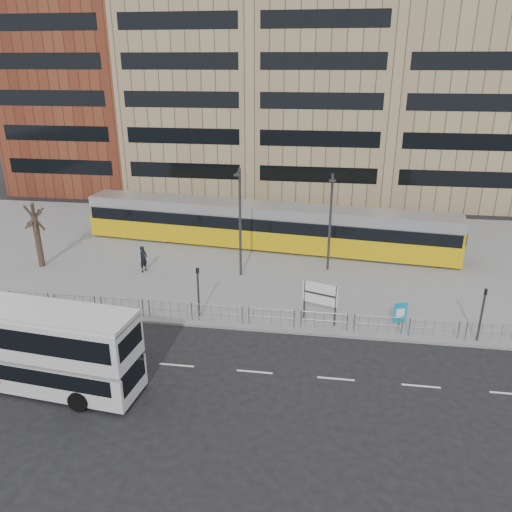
# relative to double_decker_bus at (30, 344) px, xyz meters

# --- Properties ---
(ground) EXTENTS (120.00, 120.00, 0.00)m
(ground) POSITION_rel_double_decker_bus_xyz_m (8.09, 6.52, -2.23)
(ground) COLOR black
(ground) RESTS_ON ground
(plaza) EXTENTS (64.00, 24.00, 0.15)m
(plaza) POSITION_rel_double_decker_bus_xyz_m (8.09, 18.52, -2.16)
(plaza) COLOR gray
(plaza) RESTS_ON ground
(kerb) EXTENTS (64.00, 0.25, 0.17)m
(kerb) POSITION_rel_double_decker_bus_xyz_m (8.09, 6.57, -2.16)
(kerb) COLOR gray
(kerb) RESTS_ON ground
(building_row) EXTENTS (70.40, 18.40, 31.20)m
(building_row) POSITION_rel_double_decker_bus_xyz_m (9.63, 40.79, 10.68)
(building_row) COLOR brown
(building_row) RESTS_ON ground
(pedestrian_barrier) EXTENTS (32.07, 0.07, 1.10)m
(pedestrian_barrier) POSITION_rel_double_decker_bus_xyz_m (10.09, 7.02, -1.25)
(pedestrian_barrier) COLOR #909398
(pedestrian_barrier) RESTS_ON plaza
(road_markings) EXTENTS (62.00, 0.12, 0.01)m
(road_markings) POSITION_rel_double_decker_bus_xyz_m (9.09, 2.52, -2.23)
(road_markings) COLOR white
(road_markings) RESTS_ON ground
(double_decker_bus) EXTENTS (10.51, 3.43, 4.13)m
(double_decker_bus) POSITION_rel_double_decker_bus_xyz_m (0.00, 0.00, 0.00)
(double_decker_bus) COLOR silver
(double_decker_bus) RESTS_ON ground
(tram) EXTENTS (30.32, 6.11, 3.56)m
(tram) POSITION_rel_double_decker_bus_xyz_m (8.32, 20.05, -0.30)
(tram) COLOR gold
(tram) RESTS_ON plaza
(station_sign) EXTENTS (2.03, 0.77, 2.43)m
(station_sign) POSITION_rel_double_decker_bus_xyz_m (13.09, 7.88, -0.39)
(station_sign) COLOR #2D2D30
(station_sign) RESTS_ON plaza
(ad_panel) EXTENTS (0.79, 0.34, 1.53)m
(ad_panel) POSITION_rel_double_decker_bus_xyz_m (17.66, 7.94, -1.18)
(ad_panel) COLOR #2D2D30
(ad_panel) RESTS_ON plaza
(pedestrian) EXTENTS (0.67, 0.82, 1.93)m
(pedestrian) POSITION_rel_double_decker_bus_xyz_m (0.32, 13.62, -1.12)
(pedestrian) COLOR black
(pedestrian) RESTS_ON plaza
(traffic_light_west) EXTENTS (0.22, 0.24, 3.10)m
(traffic_light_west) POSITION_rel_double_decker_bus_xyz_m (5.98, 7.58, -0.11)
(traffic_light_west) COLOR #2D2D30
(traffic_light_west) RESTS_ON plaza
(traffic_light_east) EXTENTS (0.20, 0.23, 3.10)m
(traffic_light_east) POSITION_rel_double_decker_bus_xyz_m (21.71, 7.02, -0.11)
(traffic_light_east) COLOR #2D2D30
(traffic_light_east) RESTS_ON plaza
(lamp_post_west) EXTENTS (0.45, 1.04, 7.68)m
(lamp_post_west) POSITION_rel_double_decker_bus_xyz_m (7.36, 13.95, 2.13)
(lamp_post_west) COLOR #2D2D30
(lamp_post_west) RESTS_ON plaza
(lamp_post_east) EXTENTS (0.45, 1.04, 7.09)m
(lamp_post_east) POSITION_rel_double_decker_bus_xyz_m (13.49, 15.85, 1.83)
(lamp_post_east) COLOR #2D2D30
(lamp_post_east) RESTS_ON plaza
(bare_tree) EXTENTS (3.77, 3.77, 6.75)m
(bare_tree) POSITION_rel_double_decker_bus_xyz_m (-7.58, 13.46, 2.93)
(bare_tree) COLOR #30231B
(bare_tree) RESTS_ON plaza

